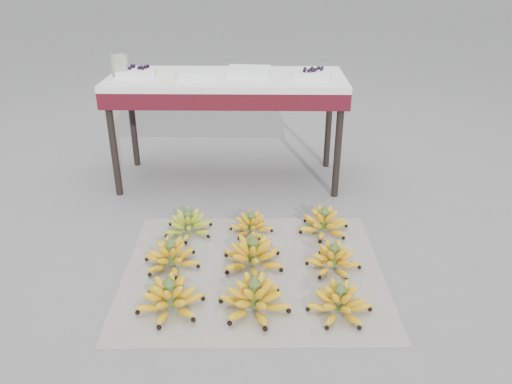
{
  "coord_description": "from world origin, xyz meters",
  "views": [
    {
      "loc": [
        0.14,
        -2.09,
        1.41
      ],
      "look_at": [
        0.1,
        0.19,
        0.31
      ],
      "focal_mm": 35.0,
      "sensor_mm": 36.0,
      "label": 1
    }
  ],
  "objects_px": {
    "tray_far_left": "(137,72)",
    "glass_jar": "(120,65)",
    "bunch_front_center": "(254,298)",
    "bunch_back_center": "(251,225)",
    "bunch_mid_left": "(172,256)",
    "bunch_back_right": "(324,223)",
    "tray_far_right": "(312,74)",
    "bunch_mid_right": "(334,259)",
    "bunch_back_left": "(189,224)",
    "tray_right": "(249,71)",
    "newspaper_mat": "(253,271)",
    "bunch_front_right": "(339,302)",
    "tray_left": "(197,74)",
    "bunch_front_left": "(170,298)",
    "bunch_mid_center": "(253,255)",
    "vendor_table": "(227,89)"
  },
  "relations": [
    {
      "from": "newspaper_mat",
      "to": "glass_jar",
      "type": "relative_size",
      "value": 9.75
    },
    {
      "from": "bunch_mid_left",
      "to": "bunch_back_right",
      "type": "bearing_deg",
      "value": 36.02
    },
    {
      "from": "bunch_back_left",
      "to": "bunch_back_center",
      "type": "xyz_separation_m",
      "value": [
        0.34,
        0.01,
        -0.01
      ]
    },
    {
      "from": "bunch_mid_left",
      "to": "tray_right",
      "type": "relative_size",
      "value": 1.18
    },
    {
      "from": "bunch_front_left",
      "to": "bunch_front_right",
      "type": "bearing_deg",
      "value": -5.58
    },
    {
      "from": "bunch_front_center",
      "to": "bunch_front_left",
      "type": "bearing_deg",
      "value": -165.49
    },
    {
      "from": "bunch_mid_left",
      "to": "vendor_table",
      "type": "xyz_separation_m",
      "value": [
        0.21,
        1.06,
        0.56
      ]
    },
    {
      "from": "bunch_mid_center",
      "to": "bunch_back_left",
      "type": "distance_m",
      "value": 0.48
    },
    {
      "from": "bunch_front_left",
      "to": "bunch_back_right",
      "type": "xyz_separation_m",
      "value": [
        0.73,
        0.67,
        -0.0
      ]
    },
    {
      "from": "bunch_front_center",
      "to": "tray_far_left",
      "type": "distance_m",
      "value": 1.72
    },
    {
      "from": "bunch_front_left",
      "to": "bunch_mid_left",
      "type": "height_order",
      "value": "bunch_front_left"
    },
    {
      "from": "bunch_back_right",
      "to": "newspaper_mat",
      "type": "bearing_deg",
      "value": -121.51
    },
    {
      "from": "bunch_front_center",
      "to": "bunch_back_center",
      "type": "bearing_deg",
      "value": 107.03
    },
    {
      "from": "bunch_front_right",
      "to": "bunch_mid_right",
      "type": "bearing_deg",
      "value": 103.72
    },
    {
      "from": "newspaper_mat",
      "to": "tray_right",
      "type": "xyz_separation_m",
      "value": [
        -0.05,
        1.13,
        0.73
      ]
    },
    {
      "from": "bunch_mid_right",
      "to": "tray_far_right",
      "type": "bearing_deg",
      "value": 110.75
    },
    {
      "from": "tray_far_left",
      "to": "tray_right",
      "type": "relative_size",
      "value": 0.91
    },
    {
      "from": "tray_right",
      "to": "bunch_back_left",
      "type": "bearing_deg",
      "value": -111.84
    },
    {
      "from": "bunch_front_center",
      "to": "tray_far_left",
      "type": "height_order",
      "value": "tray_far_left"
    },
    {
      "from": "bunch_mid_left",
      "to": "bunch_back_center",
      "type": "bearing_deg",
      "value": 53.55
    },
    {
      "from": "tray_far_left",
      "to": "glass_jar",
      "type": "xyz_separation_m",
      "value": [
        -0.1,
        -0.03,
        0.04
      ]
    },
    {
      "from": "bunch_mid_right",
      "to": "bunch_back_left",
      "type": "xyz_separation_m",
      "value": [
        -0.75,
        0.33,
        0.0
      ]
    },
    {
      "from": "vendor_table",
      "to": "tray_far_left",
      "type": "bearing_deg",
      "value": 178.76
    },
    {
      "from": "bunch_front_right",
      "to": "bunch_back_left",
      "type": "xyz_separation_m",
      "value": [
        -0.74,
        0.66,
        -0.0
      ]
    },
    {
      "from": "bunch_front_left",
      "to": "bunch_back_right",
      "type": "distance_m",
      "value": 0.99
    },
    {
      "from": "bunch_front_left",
      "to": "bunch_front_center",
      "type": "xyz_separation_m",
      "value": [
        0.36,
        0.0,
        0.0
      ]
    },
    {
      "from": "tray_right",
      "to": "glass_jar",
      "type": "bearing_deg",
      "value": -176.13
    },
    {
      "from": "newspaper_mat",
      "to": "vendor_table",
      "type": "distance_m",
      "value": 1.27
    },
    {
      "from": "tray_far_right",
      "to": "glass_jar",
      "type": "bearing_deg",
      "value": 179.41
    },
    {
      "from": "bunch_back_right",
      "to": "bunch_front_left",
      "type": "bearing_deg",
      "value": -123.59
    },
    {
      "from": "bunch_front_right",
      "to": "bunch_back_center",
      "type": "bearing_deg",
      "value": 136.68
    },
    {
      "from": "bunch_mid_center",
      "to": "glass_jar",
      "type": "bearing_deg",
      "value": 116.95
    },
    {
      "from": "bunch_front_left",
      "to": "tray_left",
      "type": "height_order",
      "value": "tray_left"
    },
    {
      "from": "tray_left",
      "to": "bunch_back_center",
      "type": "bearing_deg",
      "value": -63.06
    },
    {
      "from": "bunch_front_center",
      "to": "bunch_front_right",
      "type": "distance_m",
      "value": 0.36
    },
    {
      "from": "bunch_front_right",
      "to": "tray_right",
      "type": "relative_size",
      "value": 1.22
    },
    {
      "from": "bunch_front_center",
      "to": "tray_right",
      "type": "relative_size",
      "value": 1.35
    },
    {
      "from": "tray_far_left",
      "to": "tray_far_right",
      "type": "bearing_deg",
      "value": -2.01
    },
    {
      "from": "bunch_mid_center",
      "to": "glass_jar",
      "type": "xyz_separation_m",
      "value": [
        -0.84,
        1.04,
        0.7
      ]
    },
    {
      "from": "bunch_front_center",
      "to": "glass_jar",
      "type": "bearing_deg",
      "value": 136.42
    },
    {
      "from": "tray_far_right",
      "to": "glass_jar",
      "type": "distance_m",
      "value": 1.19
    },
    {
      "from": "bunch_mid_center",
      "to": "glass_jar",
      "type": "relative_size",
      "value": 2.84
    },
    {
      "from": "bunch_back_left",
      "to": "tray_far_left",
      "type": "relative_size",
      "value": 1.28
    },
    {
      "from": "bunch_front_right",
      "to": "tray_left",
      "type": "distance_m",
      "value": 1.69
    },
    {
      "from": "newspaper_mat",
      "to": "bunch_back_right",
      "type": "xyz_separation_m",
      "value": [
        0.38,
        0.38,
        0.06
      ]
    },
    {
      "from": "bunch_back_left",
      "to": "tray_right",
      "type": "xyz_separation_m",
      "value": [
        0.31,
        0.78,
        0.67
      ]
    },
    {
      "from": "bunch_back_center",
      "to": "bunch_back_right",
      "type": "relative_size",
      "value": 0.91
    },
    {
      "from": "bunch_mid_right",
      "to": "tray_far_left",
      "type": "height_order",
      "value": "tray_far_left"
    },
    {
      "from": "bunch_front_center",
      "to": "bunch_back_right",
      "type": "height_order",
      "value": "bunch_front_center"
    },
    {
      "from": "newspaper_mat",
      "to": "bunch_back_center",
      "type": "xyz_separation_m",
      "value": [
        -0.02,
        0.37,
        0.05
      ]
    }
  ]
}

